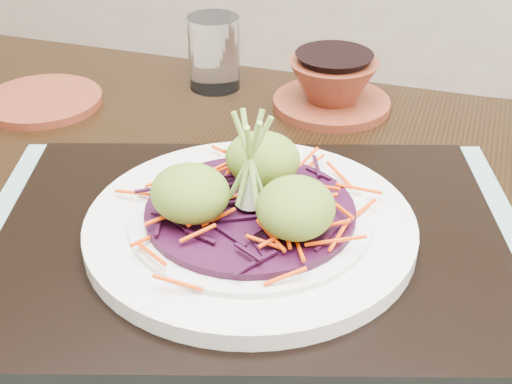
% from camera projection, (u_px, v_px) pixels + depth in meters
% --- Properties ---
extents(dining_table, '(1.18, 0.83, 0.70)m').
position_uv_depth(dining_table, '(270.00, 310.00, 0.70)').
color(dining_table, black).
rests_on(dining_table, ground).
extents(placemat, '(0.58, 0.50, 0.00)m').
position_uv_depth(placemat, '(250.00, 254.00, 0.63)').
color(placemat, '#7DA19A').
rests_on(placemat, dining_table).
extents(serving_tray, '(0.50, 0.42, 0.02)m').
position_uv_depth(serving_tray, '(250.00, 243.00, 0.62)').
color(serving_tray, black).
rests_on(serving_tray, placemat).
extents(white_plate, '(0.28, 0.28, 0.02)m').
position_uv_depth(white_plate, '(250.00, 225.00, 0.61)').
color(white_plate, silver).
rests_on(white_plate, serving_tray).
extents(cabbage_bed, '(0.18, 0.18, 0.01)m').
position_uv_depth(cabbage_bed, '(250.00, 211.00, 0.60)').
color(cabbage_bed, '#300924').
rests_on(cabbage_bed, white_plate).
extents(carrot_julienne, '(0.22, 0.22, 0.01)m').
position_uv_depth(carrot_julienne, '(250.00, 202.00, 0.60)').
color(carrot_julienne, '#EC3E04').
rests_on(carrot_julienne, cabbage_bed).
extents(guacamole_scoops, '(0.15, 0.14, 0.05)m').
position_uv_depth(guacamole_scoops, '(250.00, 186.00, 0.59)').
color(guacamole_scoops, olive).
rests_on(guacamole_scoops, cabbage_bed).
extents(scallion_garnish, '(0.07, 0.07, 0.10)m').
position_uv_depth(scallion_garnish, '(250.00, 163.00, 0.58)').
color(scallion_garnish, '#82B247').
rests_on(scallion_garnish, cabbage_bed).
extents(terracotta_side_plate, '(0.16, 0.16, 0.01)m').
position_uv_depth(terracotta_side_plate, '(42.00, 101.00, 0.89)').
color(terracotta_side_plate, maroon).
rests_on(terracotta_side_plate, dining_table).
extents(water_glass, '(0.08, 0.08, 0.09)m').
position_uv_depth(water_glass, '(214.00, 53.00, 0.91)').
color(water_glass, white).
rests_on(water_glass, dining_table).
extents(terracotta_bowl_set, '(0.19, 0.19, 0.06)m').
position_uv_depth(terracotta_bowl_set, '(332.00, 87.00, 0.87)').
color(terracotta_bowl_set, maroon).
rests_on(terracotta_bowl_set, dining_table).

